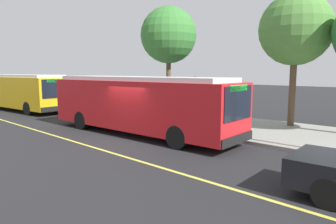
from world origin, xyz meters
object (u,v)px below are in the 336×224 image
at_px(transit_bus_main, 139,103).
at_px(pedestrian_commuter, 146,105).
at_px(transit_bus_second, 22,91).
at_px(route_sign_post, 195,95).
at_px(waiting_bench, 185,113).

bearing_deg(transit_bus_main, pedestrian_commuter, 130.68).
distance_m(transit_bus_second, route_sign_post, 16.05).
xyz_separation_m(waiting_bench, route_sign_post, (2.01, -1.59, 1.32)).
height_order(transit_bus_main, transit_bus_second, same).
bearing_deg(waiting_bench, route_sign_post, -38.34).
bearing_deg(waiting_bench, transit_bus_second, -161.87).
bearing_deg(transit_bus_second, pedestrian_commuter, 13.23).
bearing_deg(transit_bus_second, transit_bus_main, 0.78).
distance_m(waiting_bench, pedestrian_commuter, 2.50).
distance_m(transit_bus_main, route_sign_post, 3.14).
relative_size(waiting_bench, route_sign_post, 0.57).
distance_m(transit_bus_second, pedestrian_commuter, 12.32).
height_order(transit_bus_main, route_sign_post, same).
bearing_deg(pedestrian_commuter, transit_bus_second, -166.77).
xyz_separation_m(transit_bus_second, route_sign_post, (15.78, 2.91, 0.34)).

